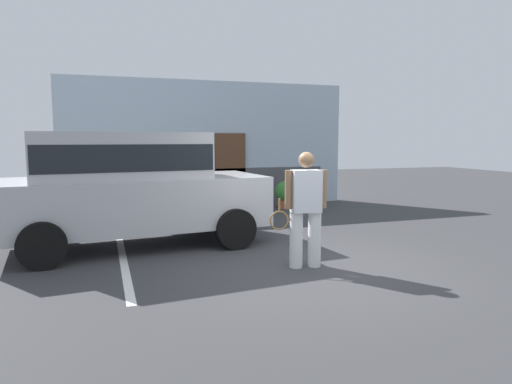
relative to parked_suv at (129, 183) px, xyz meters
name	(u,v)px	position (x,y,z in m)	size (l,w,h in m)	color
ground_plane	(313,269)	(2.49, -2.41, -1.15)	(40.00, 40.00, 0.00)	#38383A
parking_stripe_0	(123,259)	(-0.18, -0.91, -1.14)	(0.12, 4.40, 0.01)	silver
house_frontage	(210,148)	(2.49, 4.42, 0.53)	(8.14, 0.40, 3.57)	silver
parked_suv	(129,183)	(0.00, 0.00, 0.00)	(4.76, 2.52, 2.05)	#B7B7BC
tennis_player_man	(305,208)	(2.42, -2.24, -0.24)	(0.89, 0.33, 1.75)	white
potted_plant_by_porch	(285,193)	(4.40, 3.38, -0.72)	(0.58, 0.58, 0.76)	#9E5638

